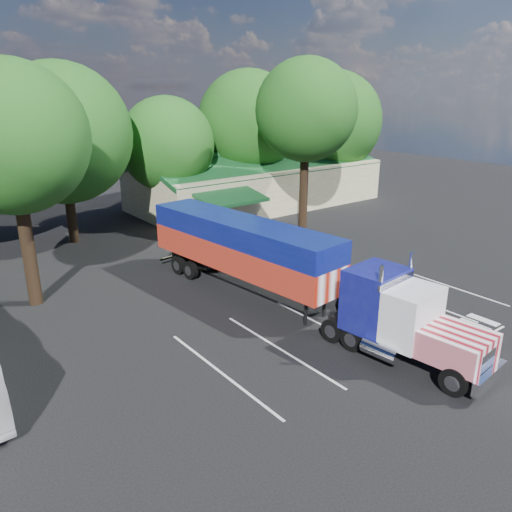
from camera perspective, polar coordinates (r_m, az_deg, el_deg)
ground at (r=28.87m, az=-0.05°, el=-4.07°), size 120.00×120.00×0.00m
event_hall at (r=49.92m, az=-0.00°, el=8.38°), size 24.20×14.12×5.55m
tree_row_c at (r=39.07m, az=-21.35°, el=12.88°), size 10.00×10.00×13.05m
tree_row_d at (r=43.81m, az=-10.14°, el=12.43°), size 8.00×8.00×10.60m
tree_row_e at (r=48.90m, az=-0.86°, el=15.10°), size 9.60×9.60×12.90m
tree_row_f at (r=54.64m, az=8.66°, el=14.98°), size 10.40×10.40×13.00m
tree_near_left at (r=27.80m, az=-26.20°, el=11.96°), size 7.60×7.60×12.65m
tree_near_right at (r=40.58m, az=5.75°, el=16.21°), size 8.00×8.00×13.50m
semi_truck at (r=26.32m, az=2.32°, el=-0.58°), size 4.84×21.20×4.41m
woman at (r=26.13m, az=9.54°, el=-4.91°), size 0.42×0.62×1.66m
bicycle at (r=31.09m, az=2.94°, el=-1.55°), size 0.83×1.69×0.85m
silver_sedan at (r=39.48m, az=-3.59°, el=3.30°), size 4.45×2.18×1.40m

